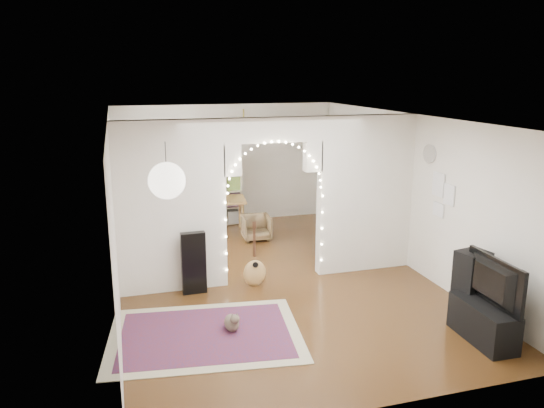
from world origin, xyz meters
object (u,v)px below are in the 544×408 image
object	(u,v)px
floor_speaker	(471,287)
dining_chair_right	(256,227)
bookcase	(208,192)
dining_chair_left	(176,230)
media_console	(483,322)
dining_table	(217,202)
acoustic_guitar	(255,263)

from	to	relation	value
floor_speaker	dining_chair_right	xyz separation A→B (m)	(-1.87, 4.46, -0.25)
bookcase	dining_chair_left	distance (m)	1.43
media_console	dining_chair_left	world-z (taller)	media_console
media_console	dining_table	world-z (taller)	dining_table
bookcase	dining_table	distance (m)	0.67
floor_speaker	dining_table	world-z (taller)	floor_speaker
media_console	bookcase	size ratio (longest dim) A/B	0.64
floor_speaker	dining_table	size ratio (longest dim) A/B	0.80
bookcase	dining_chair_left	size ratio (longest dim) A/B	2.88
floor_speaker	dining_chair_right	distance (m)	4.85
bookcase	media_console	bearing A→B (deg)	-74.52
floor_speaker	dining_table	xyz separation A→B (m)	(-2.56, 5.17, 0.17)
bookcase	dining_chair_left	xyz separation A→B (m)	(-0.86, -1.01, -0.53)
floor_speaker	acoustic_guitar	bearing A→B (deg)	129.48
media_console	bookcase	distance (m)	6.82
floor_speaker	dining_chair_left	size ratio (longest dim) A/B	1.90
media_console	dining_chair_left	size ratio (longest dim) A/B	1.85
floor_speaker	bookcase	xyz separation A→B (m)	(-2.63, 5.83, 0.27)
bookcase	floor_speaker	bearing A→B (deg)	-71.53
floor_speaker	media_console	bearing A→B (deg)	-118.78
media_console	bookcase	bearing A→B (deg)	113.20
floor_speaker	dining_table	distance (m)	5.77
acoustic_guitar	dining_table	xyz separation A→B (m)	(-0.03, 3.09, 0.28)
dining_table	dining_chair_right	world-z (taller)	dining_table
dining_table	media_console	bearing A→B (deg)	-60.10
dining_chair_left	dining_chair_right	xyz separation A→B (m)	(1.62, -0.35, 0.02)
dining_chair_right	media_console	bearing A→B (deg)	-67.97
acoustic_guitar	dining_table	bearing A→B (deg)	107.50
acoustic_guitar	dining_chair_left	bearing A→B (deg)	126.41
acoustic_guitar	dining_chair_right	bearing A→B (deg)	91.59
acoustic_guitar	dining_chair_right	distance (m)	2.48
media_console	dining_table	bearing A→B (deg)	114.78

